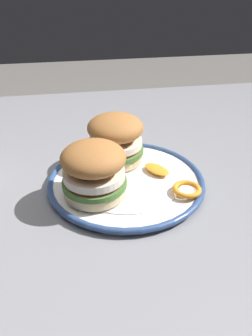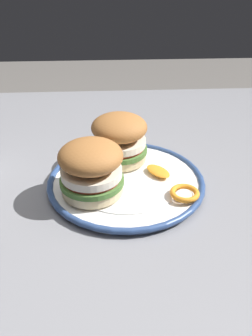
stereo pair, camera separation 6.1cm
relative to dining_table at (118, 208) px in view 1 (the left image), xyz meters
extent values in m
cube|color=gray|center=(0.00, 0.00, 0.09)|extent=(1.24, 1.03, 0.03)
cube|color=gray|center=(-0.56, -0.45, -0.30)|extent=(0.06, 0.06, 0.75)
cylinder|color=white|center=(-0.01, 0.05, 0.11)|extent=(0.28, 0.28, 0.01)
torus|color=navy|center=(-0.01, 0.05, 0.11)|extent=(0.31, 0.31, 0.01)
cylinder|color=white|center=(-0.01, 0.05, 0.11)|extent=(0.22, 0.22, 0.00)
cylinder|color=beige|center=(0.06, 0.09, 0.13)|extent=(0.11, 0.11, 0.02)
cylinder|color=#477033|center=(0.06, 0.09, 0.14)|extent=(0.12, 0.12, 0.01)
cylinder|color=#BC3828|center=(0.06, 0.09, 0.15)|extent=(0.10, 0.10, 0.01)
cylinder|color=silver|center=(0.06, 0.09, 0.16)|extent=(0.11, 0.11, 0.01)
ellipsoid|color=#A36633|center=(0.06, 0.09, 0.19)|extent=(0.15, 0.15, 0.05)
cylinder|color=beige|center=(0.00, -0.02, 0.13)|extent=(0.11, 0.11, 0.02)
cylinder|color=#477033|center=(0.00, -0.02, 0.14)|extent=(0.12, 0.12, 0.01)
cylinder|color=#BC3828|center=(0.00, -0.02, 0.15)|extent=(0.10, 0.10, 0.01)
cylinder|color=silver|center=(0.00, -0.02, 0.16)|extent=(0.11, 0.11, 0.01)
ellipsoid|color=#A36633|center=(0.00, -0.02, 0.19)|extent=(0.13, 0.13, 0.05)
torus|color=orange|center=(-0.11, 0.12, 0.12)|extent=(0.06, 0.06, 0.01)
cylinder|color=#F4E5C6|center=(-0.11, 0.12, 0.12)|extent=(0.03, 0.03, 0.00)
ellipsoid|color=orange|center=(-0.07, 0.04, 0.12)|extent=(0.06, 0.07, 0.01)
camera|label=1|loc=(0.08, 0.61, 0.49)|focal=36.53mm
camera|label=2|loc=(0.02, 0.61, 0.49)|focal=36.53mm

